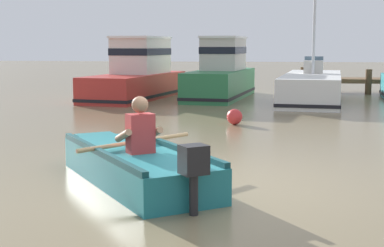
{
  "coord_description": "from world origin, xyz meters",
  "views": [
    {
      "loc": [
        0.77,
        -7.35,
        1.84
      ],
      "look_at": [
        -0.48,
        1.93,
        0.55
      ],
      "focal_mm": 52.84,
      "sensor_mm": 36.0,
      "label": 1
    }
  ],
  "objects_px": {
    "rowboat_with_person": "(135,164)",
    "moored_boat_white": "(312,88)",
    "mooring_buoy": "(235,117)",
    "moored_boat_green": "(222,75)",
    "moored_boat_red": "(138,76)"
  },
  "relations": [
    {
      "from": "rowboat_with_person",
      "to": "mooring_buoy",
      "type": "height_order",
      "value": "rowboat_with_person"
    },
    {
      "from": "moored_boat_green",
      "to": "moored_boat_white",
      "type": "relative_size",
      "value": 0.79
    },
    {
      "from": "mooring_buoy",
      "to": "moored_boat_white",
      "type": "bearing_deg",
      "value": 70.1
    },
    {
      "from": "rowboat_with_person",
      "to": "moored_boat_white",
      "type": "distance_m",
      "value": 12.49
    },
    {
      "from": "moored_boat_red",
      "to": "moored_boat_white",
      "type": "xyz_separation_m",
      "value": [
        6.07,
        -0.22,
        -0.37
      ]
    },
    {
      "from": "rowboat_with_person",
      "to": "moored_boat_red",
      "type": "bearing_deg",
      "value": 102.92
    },
    {
      "from": "rowboat_with_person",
      "to": "moored_boat_red",
      "type": "distance_m",
      "value": 12.61
    },
    {
      "from": "rowboat_with_person",
      "to": "moored_boat_white",
      "type": "relative_size",
      "value": 0.48
    },
    {
      "from": "moored_boat_white",
      "to": "mooring_buoy",
      "type": "relative_size",
      "value": 18.68
    },
    {
      "from": "rowboat_with_person",
      "to": "moored_boat_white",
      "type": "xyz_separation_m",
      "value": [
        3.26,
        12.06,
        0.18
      ]
    },
    {
      "from": "rowboat_with_person",
      "to": "moored_boat_white",
      "type": "height_order",
      "value": "moored_boat_white"
    },
    {
      "from": "moored_boat_red",
      "to": "moored_boat_green",
      "type": "height_order",
      "value": "moored_boat_green"
    },
    {
      "from": "moored_boat_red",
      "to": "moored_boat_green",
      "type": "distance_m",
      "value": 2.99
    },
    {
      "from": "rowboat_with_person",
      "to": "mooring_buoy",
      "type": "xyz_separation_m",
      "value": [
        1.01,
        5.86,
        -0.07
      ]
    },
    {
      "from": "moored_boat_red",
      "to": "moored_boat_green",
      "type": "relative_size",
      "value": 1.07
    }
  ]
}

